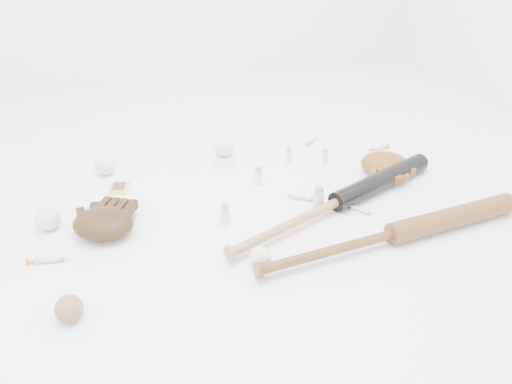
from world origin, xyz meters
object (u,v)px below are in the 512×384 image
object	(u,v)px
glove_dark	(103,223)
pedestal	(225,160)
bat_wood	(393,234)
bat_dark	(338,202)

from	to	relation	value
glove_dark	pedestal	xyz separation A→B (m)	(0.50, 0.35, -0.02)
glove_dark	pedestal	size ratio (longest dim) A/B	3.26
bat_wood	glove_dark	bearing A→B (deg)	154.12
glove_dark	pedestal	bearing A→B (deg)	65.24
bat_dark	pedestal	xyz separation A→B (m)	(-0.29, 0.46, -0.02)
bat_wood	pedestal	bearing A→B (deg)	113.30
bat_wood	bat_dark	bearing A→B (deg)	104.85
bat_dark	bat_wood	xyz separation A→B (m)	(0.08, -0.23, -0.00)
bat_dark	pedestal	bearing A→B (deg)	101.01
bat_dark	glove_dark	xyz separation A→B (m)	(-0.79, 0.11, 0.01)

